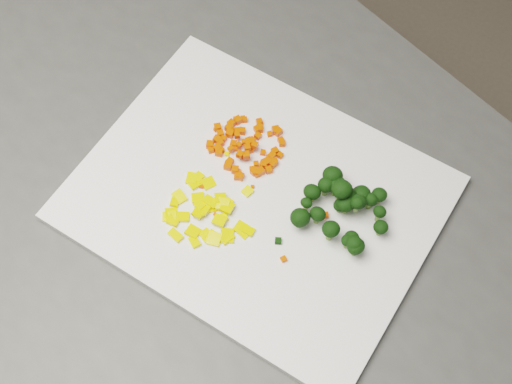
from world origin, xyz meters
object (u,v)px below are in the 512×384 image
Objects in this scene: counter_block at (237,319)px; pepper_pile at (212,209)px; carrot_pile at (246,142)px; broccoli_pile at (342,204)px; cutting_board at (256,198)px.

counter_block is 0.47m from pepper_pile.
broccoli_pile is at bearing -1.54° from carrot_pile.
carrot_pile reaches higher than pepper_pile.
cutting_board is at bearing -41.91° from carrot_pile.
pepper_pile reaches higher than counter_block.
broccoli_pile reaches higher than pepper_pile.
broccoli_pile is at bearing 29.73° from counter_block.
broccoli_pile reaches higher than carrot_pile.
pepper_pile reaches higher than cutting_board.
carrot_pile reaches higher than counter_block.
carrot_pile is at bearing 178.46° from broccoli_pile.
counter_block is 9.32× the size of pepper_pile.
carrot_pile is at bearing 111.52° from counter_block.
pepper_pile is 0.15m from broccoli_pile.
cutting_board is 3.88× the size of pepper_pile.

